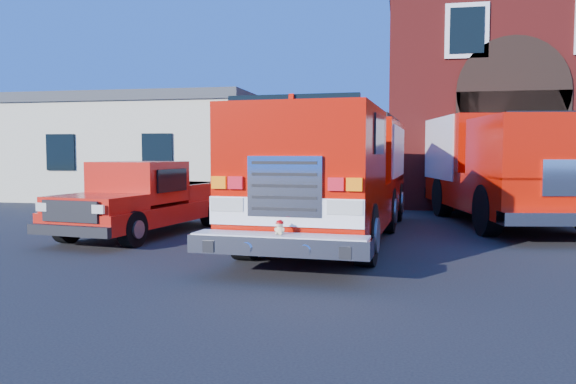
% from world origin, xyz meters
% --- Properties ---
extents(ground, '(100.00, 100.00, 0.00)m').
position_xyz_m(ground, '(0.00, 0.00, 0.00)').
color(ground, black).
rests_on(ground, ground).
extents(parking_stripe_far, '(0.12, 3.00, 0.01)m').
position_xyz_m(parking_stripe_far, '(6.50, 7.00, 0.00)').
color(parking_stripe_far, yellow).
rests_on(parking_stripe_far, ground).
extents(side_building, '(10.20, 8.20, 4.35)m').
position_xyz_m(side_building, '(-9.00, 13.00, 2.20)').
color(side_building, beige).
rests_on(side_building, ground).
extents(fire_engine, '(3.31, 9.74, 2.95)m').
position_xyz_m(fire_engine, '(0.44, 2.40, 1.53)').
color(fire_engine, black).
rests_on(fire_engine, ground).
extents(pickup_truck, '(2.69, 5.62, 1.77)m').
position_xyz_m(pickup_truck, '(-4.16, 1.97, 0.84)').
color(pickup_truck, black).
rests_on(pickup_truck, ground).
extents(secondary_truck, '(4.49, 9.78, 3.06)m').
position_xyz_m(secondary_truck, '(4.60, 6.62, 1.66)').
color(secondary_truck, black).
rests_on(secondary_truck, ground).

